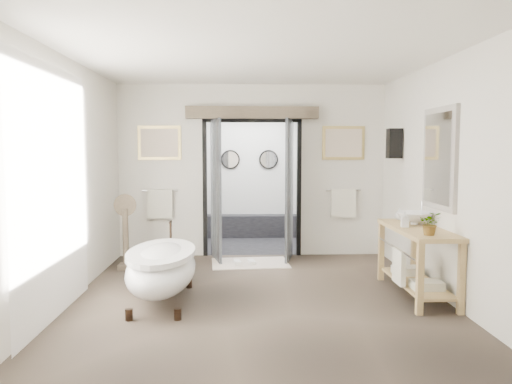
{
  "coord_description": "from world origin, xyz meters",
  "views": [
    {
      "loc": [
        -0.23,
        -5.95,
        1.81
      ],
      "look_at": [
        0.0,
        0.6,
        1.25
      ],
      "focal_mm": 35.0,
      "sensor_mm": 36.0,
      "label": 1
    }
  ],
  "objects_px": {
    "vanity": "(415,255)",
    "basin": "(415,218)",
    "clawfoot_tub": "(162,268)",
    "rug": "(250,263)"
  },
  "relations": [
    {
      "from": "vanity",
      "to": "basin",
      "type": "height_order",
      "value": "basin"
    },
    {
      "from": "vanity",
      "to": "basin",
      "type": "xyz_separation_m",
      "value": [
        0.08,
        0.28,
        0.42
      ]
    },
    {
      "from": "clawfoot_tub",
      "to": "rug",
      "type": "distance_m",
      "value": 2.3
    },
    {
      "from": "basin",
      "to": "vanity",
      "type": "bearing_deg",
      "value": -86.01
    },
    {
      "from": "rug",
      "to": "basin",
      "type": "bearing_deg",
      "value": -36.28
    },
    {
      "from": "basin",
      "to": "clawfoot_tub",
      "type": "bearing_deg",
      "value": -152.01
    },
    {
      "from": "rug",
      "to": "basin",
      "type": "xyz_separation_m",
      "value": [
        2.08,
        -1.53,
        0.92
      ]
    },
    {
      "from": "clawfoot_tub",
      "to": "rug",
      "type": "relative_size",
      "value": 1.46
    },
    {
      "from": "vanity",
      "to": "rug",
      "type": "distance_m",
      "value": 2.74
    },
    {
      "from": "clawfoot_tub",
      "to": "vanity",
      "type": "relative_size",
      "value": 1.09
    }
  ]
}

